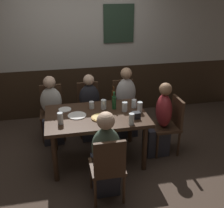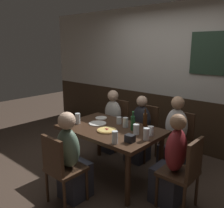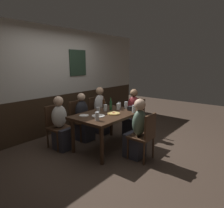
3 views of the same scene
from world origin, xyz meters
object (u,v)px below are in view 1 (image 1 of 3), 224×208
at_px(person_mid_far, 90,112).
at_px(pint_glass_pale, 104,105).
at_px(dining_table, 96,120).
at_px(pizza, 101,117).
at_px(beer_bottle_brown, 113,96).
at_px(plate_white_small, 65,109).
at_px(person_head_east, 160,125).
at_px(chair_left_far, 52,108).
at_px(pint_glass_amber, 125,107).
at_px(chair_head_east, 170,122).
at_px(beer_bottle_green, 114,102).
at_px(person_left_far, 52,114).
at_px(condiment_caddy, 136,115).
at_px(tumbler_water, 131,120).
at_px(person_mid_near, 106,159).
at_px(person_right_far, 126,107).
at_px(chair_right_far, 124,102).
at_px(highball_clear, 134,104).
at_px(plate_white_large, 77,116).
at_px(beer_glass_half, 92,105).
at_px(chair_mid_far, 89,105).
at_px(pint_glass_stout, 140,108).
at_px(chair_mid_near, 108,166).
at_px(tumbler_short, 60,119).

relative_size(person_mid_far, pint_glass_pale, 7.70).
bearing_deg(dining_table, pizza, -70.65).
xyz_separation_m(person_mid_far, beer_bottle_brown, (0.33, -0.34, 0.39)).
bearing_deg(plate_white_small, person_head_east, -9.95).
distance_m(chair_left_far, pint_glass_amber, 1.37).
distance_m(chair_head_east, pint_glass_pale, 1.04).
height_order(person_mid_far, beer_bottle_green, person_mid_far).
xyz_separation_m(person_left_far, pizza, (0.67, -0.84, 0.29)).
distance_m(chair_left_far, condiment_caddy, 1.61).
height_order(pint_glass_amber, plate_white_small, pint_glass_amber).
height_order(chair_left_far, tumbler_water, tumbler_water).
height_order(person_mid_far, beer_bottle_brown, person_mid_far).
height_order(person_mid_near, person_mid_far, person_mid_near).
relative_size(pizza, condiment_caddy, 2.41).
distance_m(person_mid_far, pint_glass_pale, 0.66).
bearing_deg(pizza, person_mid_far, 93.09).
bearing_deg(person_right_far, person_mid_far, -179.71).
bearing_deg(person_head_east, chair_right_far, 111.11).
bearing_deg(person_right_far, person_mid_near, -113.58).
xyz_separation_m(chair_head_east, highball_clear, (-0.54, 0.12, 0.30)).
bearing_deg(plate_white_large, tumbler_water, -29.95).
bearing_deg(plate_white_large, beer_glass_half, 42.18).
bearing_deg(pint_glass_pale, tumbler_water, -63.57).
xyz_separation_m(person_right_far, pizza, (-0.58, -0.84, 0.26)).
xyz_separation_m(pint_glass_amber, plate_white_small, (-0.84, 0.21, -0.05)).
bearing_deg(dining_table, person_mid_near, -90.00).
distance_m(chair_mid_far, person_right_far, 0.64).
xyz_separation_m(chair_mid_far, plate_white_large, (-0.27, -0.87, 0.25)).
relative_size(chair_right_far, person_left_far, 0.80).
height_order(dining_table, pizza, pizza).
bearing_deg(plate_white_small, pint_glass_pale, -7.98).
bearing_deg(pint_glass_pale, beer_glass_half, 161.20).
height_order(pizza, plate_white_small, pizza).
bearing_deg(highball_clear, person_right_far, 86.20).
distance_m(chair_mid_far, chair_head_east, 1.42).
bearing_deg(person_head_east, pint_glass_amber, 176.75).
distance_m(chair_head_east, beer_glass_half, 1.21).
height_order(chair_left_far, person_head_east, person_head_east).
xyz_separation_m(highball_clear, plate_white_small, (-1.00, 0.12, -0.05)).
distance_m(person_left_far, pint_glass_stout, 1.49).
bearing_deg(chair_mid_near, beer_bottle_green, 74.23).
relative_size(tumbler_short, tumbler_water, 1.02).
bearing_deg(chair_mid_far, person_mid_far, -90.00).
xyz_separation_m(tumbler_water, plate_white_small, (-0.83, 0.62, -0.06)).
bearing_deg(dining_table, pint_glass_stout, -3.67).
relative_size(pint_glass_stout, tumbler_water, 0.98).
xyz_separation_m(person_left_far, tumbler_short, (0.12, -0.89, 0.35)).
xyz_separation_m(tumbler_short, plate_white_large, (0.23, 0.18, -0.07)).
bearing_deg(highball_clear, condiment_caddy, -101.36).
relative_size(dining_table, beer_glass_half, 13.59).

